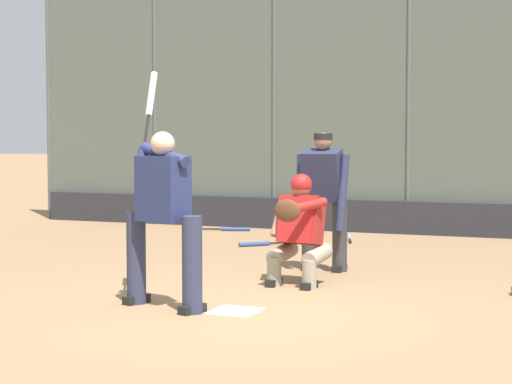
% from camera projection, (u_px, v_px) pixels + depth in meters
% --- Properties ---
extents(ground_plane, '(160.00, 160.00, 0.00)m').
position_uv_depth(ground_plane, '(235.00, 312.00, 7.90)').
color(ground_plane, '#93704C').
extents(home_plate_marker, '(0.43, 0.43, 0.01)m').
position_uv_depth(home_plate_marker, '(235.00, 311.00, 7.90)').
color(home_plate_marker, white).
rests_on(home_plate_marker, ground_plane).
extents(backstop_fence, '(14.78, 0.08, 4.87)m').
position_uv_depth(backstop_fence, '(409.00, 85.00, 14.46)').
color(backstop_fence, '#515651').
rests_on(backstop_fence, ground_plane).
extents(padding_wall, '(14.40, 0.18, 0.56)m').
position_uv_depth(padding_wall, '(406.00, 218.00, 14.50)').
color(padding_wall, '#28282D').
rests_on(padding_wall, ground_plane).
extents(bleachers_beyond, '(10.29, 2.50, 1.48)m').
position_uv_depth(bleachers_beyond, '(463.00, 197.00, 16.68)').
color(bleachers_beyond, slate).
rests_on(bleachers_beyond, ground_plane).
extents(batter_at_plate, '(0.90, 0.88, 2.28)m').
position_uv_depth(batter_at_plate, '(163.00, 212.00, 8.02)').
color(batter_at_plate, '#2D334C').
rests_on(batter_at_plate, ground_plane).
extents(catcher_behind_plate, '(0.65, 0.78, 1.22)m').
position_uv_depth(catcher_behind_plate, '(298.00, 228.00, 9.32)').
color(catcher_behind_plate, gray).
rests_on(catcher_behind_plate, ground_plane).
extents(umpire_home, '(0.68, 0.42, 1.68)m').
position_uv_depth(umpire_home, '(323.00, 197.00, 10.33)').
color(umpire_home, '#333333').
rests_on(umpire_home, ground_plane).
extents(spare_bat_near_backstop, '(0.64, 0.66, 0.07)m').
position_uv_depth(spare_bat_near_backstop, '(259.00, 244.00, 12.85)').
color(spare_bat_near_backstop, black).
rests_on(spare_bat_near_backstop, ground_plane).
extents(spare_bat_by_padding, '(0.87, 0.31, 0.07)m').
position_uv_depth(spare_bat_by_padding, '(232.00, 229.00, 15.00)').
color(spare_bat_by_padding, black).
rests_on(spare_bat_by_padding, ground_plane).
extents(spare_bat_first_base_side, '(0.31, 0.82, 0.07)m').
position_uv_depth(spare_bat_first_base_side, '(349.00, 238.00, 13.63)').
color(spare_bat_first_base_side, black).
rests_on(spare_bat_first_base_side, ground_plane).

